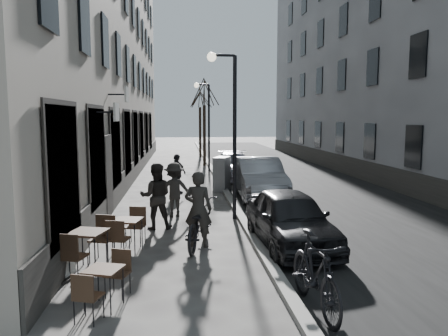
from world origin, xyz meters
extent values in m
plane|color=#3D3A38|center=(0.00, 0.00, 0.00)|extent=(120.00, 120.00, 0.00)
cube|color=black|center=(3.85, 16.00, 0.00)|extent=(7.30, 60.00, 0.00)
cube|color=gray|center=(0.20, 16.00, 0.06)|extent=(0.25, 60.00, 0.12)
cube|color=#B0A394|center=(-6.00, 16.50, 8.00)|extent=(4.00, 35.00, 16.00)
cube|color=slate|center=(9.50, 16.50, 8.00)|extent=(4.00, 35.00, 16.00)
cylinder|color=black|center=(0.00, 6.00, 2.50)|extent=(0.12, 0.12, 5.00)
cylinder|color=black|center=(-0.35, 6.00, 5.00)|extent=(0.70, 0.08, 0.08)
sphere|color=#FFF2CC|center=(-0.70, 6.00, 4.95)|extent=(0.28, 0.28, 0.28)
cylinder|color=black|center=(0.00, 18.00, 2.50)|extent=(0.12, 0.12, 5.00)
cylinder|color=black|center=(-0.35, 18.00, 5.00)|extent=(0.70, 0.08, 0.08)
sphere|color=#FFF2CC|center=(-0.70, 18.00, 4.95)|extent=(0.28, 0.28, 0.28)
cylinder|color=black|center=(-0.10, 21.00, 1.95)|extent=(0.20, 0.20, 3.90)
cylinder|color=black|center=(-0.10, 27.00, 1.95)|extent=(0.20, 0.20, 3.90)
cube|color=#312015|center=(-2.95, -0.15, 0.66)|extent=(0.70, 0.70, 0.04)
cylinder|color=black|center=(-3.25, -0.30, 0.32)|extent=(0.02, 0.02, 0.65)
cylinder|color=black|center=(-2.81, -0.44, 0.32)|extent=(0.02, 0.02, 0.65)
cylinder|color=black|center=(-3.10, 0.14, 0.32)|extent=(0.02, 0.02, 0.65)
cylinder|color=black|center=(-2.66, 0.00, 0.32)|extent=(0.02, 0.02, 0.65)
cube|color=#312015|center=(-3.58, 1.68, 0.82)|extent=(0.85, 0.85, 0.04)
cylinder|color=black|center=(-3.93, 1.49, 0.40)|extent=(0.03, 0.03, 0.80)
cylinder|color=black|center=(-3.38, 1.33, 0.40)|extent=(0.03, 0.03, 0.80)
cylinder|color=black|center=(-3.77, 2.04, 0.40)|extent=(0.03, 0.03, 0.80)
cylinder|color=black|center=(-3.22, 1.88, 0.40)|extent=(0.03, 0.03, 0.80)
cube|color=#312015|center=(-2.93, 2.92, 0.76)|extent=(0.77, 0.77, 0.04)
cylinder|color=black|center=(-3.25, 2.72, 0.37)|extent=(0.02, 0.02, 0.74)
cylinder|color=black|center=(-2.73, 2.60, 0.37)|extent=(0.02, 0.02, 0.74)
cylinder|color=black|center=(-3.13, 3.24, 0.37)|extent=(0.02, 0.02, 0.74)
cylinder|color=black|center=(-2.61, 3.12, 0.37)|extent=(0.02, 0.02, 0.74)
cube|color=black|center=(-3.95, 1.28, 0.02)|extent=(0.53, 0.74, 0.04)
cube|color=white|center=(-4.04, 1.28, 0.59)|extent=(0.49, 0.72, 1.12)
cube|color=slate|center=(0.10, 11.19, 0.73)|extent=(0.86, 1.11, 1.46)
imported|color=black|center=(-1.25, 3.16, 0.57)|extent=(1.28, 2.31, 1.15)
imported|color=#262421|center=(-1.25, 3.16, 0.94)|extent=(0.77, 0.60, 1.88)
imported|color=black|center=(-2.37, 5.00, 0.94)|extent=(0.93, 0.74, 1.88)
imported|color=black|center=(-1.87, 6.48, 0.87)|extent=(1.19, 0.78, 1.73)
imported|color=black|center=(-1.83, 10.67, 0.82)|extent=(0.99, 0.93, 1.65)
imported|color=black|center=(1.00, 2.99, 0.69)|extent=(1.83, 4.15, 1.39)
imported|color=gray|center=(1.41, 9.53, 0.78)|extent=(1.73, 4.76, 1.56)
imported|color=#34353E|center=(1.00, 14.71, 0.67)|extent=(2.31, 4.78, 1.34)
imported|color=black|center=(0.50, -0.61, 0.64)|extent=(0.73, 2.16, 1.28)
camera|label=1|loc=(-1.66, -7.29, 3.18)|focal=35.00mm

